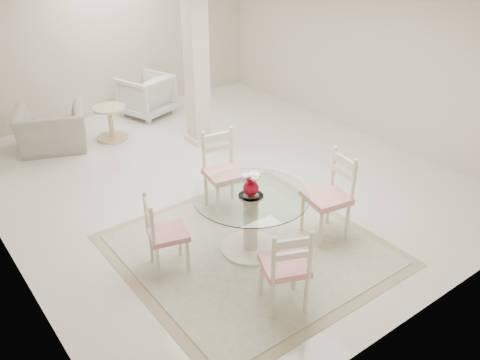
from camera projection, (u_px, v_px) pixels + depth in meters
ground at (219, 178)px, 7.51m from camera, size 7.00×7.00×0.00m
room_shell at (216, 53)px, 6.62m from camera, size 6.02×7.02×2.71m
column at (196, 63)px, 8.04m from camera, size 0.30×0.30×2.70m
area_rug at (250, 250)px, 5.94m from camera, size 2.84×2.84×0.02m
dining_table at (251, 223)px, 5.76m from camera, size 1.30×1.30×0.75m
red_vase at (251, 184)px, 5.52m from camera, size 0.21×0.19×0.27m
dining_chair_east at (332, 190)px, 5.95m from camera, size 0.54×0.54×1.18m
dining_chair_north at (222, 166)px, 6.50m from camera, size 0.55×0.55×1.18m
dining_chair_west at (161, 229)px, 5.40m from camera, size 0.50×0.50×1.01m
dining_chair_south at (287, 263)px, 4.83m from camera, size 0.56×0.56×1.08m
recliner_taupe at (52, 130)px, 8.23m from camera, size 1.33×1.25×0.69m
armchair_white at (146, 95)px, 9.59m from camera, size 1.06×1.07×0.78m
side_table at (111, 124)px, 8.64m from camera, size 0.55×0.55×0.58m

